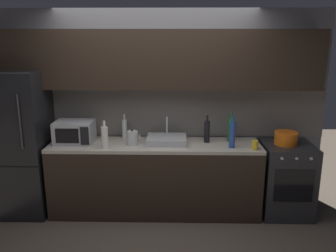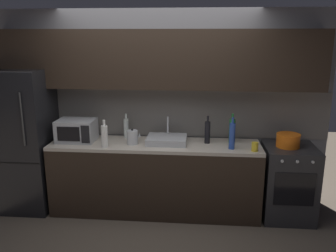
{
  "view_description": "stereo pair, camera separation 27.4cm",
  "coord_description": "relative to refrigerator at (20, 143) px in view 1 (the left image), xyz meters",
  "views": [
    {
      "loc": [
        0.25,
        -3.19,
        2.18
      ],
      "look_at": [
        0.16,
        0.9,
        1.12
      ],
      "focal_mm": 37.65,
      "sensor_mm": 36.0,
      "label": 1
    },
    {
      "loc": [
        0.52,
        -3.18,
        2.18
      ],
      "look_at": [
        0.16,
        0.9,
        1.12
      ],
      "focal_mm": 37.65,
      "sensor_mm": 36.0,
      "label": 2
    }
  ],
  "objects": [
    {
      "name": "wine_bottle_clear",
      "position": [
        1.26,
        0.22,
        0.14
      ],
      "size": [
        0.07,
        0.07,
        0.32
      ],
      "color": "silver",
      "rests_on": "counter_run"
    },
    {
      "name": "wine_bottle_green",
      "position": [
        2.6,
        0.11,
        0.16
      ],
      "size": [
        0.07,
        0.07,
        0.36
      ],
      "color": "#1E6B2D",
      "rests_on": "counter_run"
    },
    {
      "name": "kettle",
      "position": [
        1.4,
        -0.05,
        0.09
      ],
      "size": [
        0.17,
        0.13,
        0.19
      ],
      "color": "#B7BABF",
      "rests_on": "counter_run"
    },
    {
      "name": "wine_bottle_white",
      "position": [
        1.09,
        -0.19,
        0.14
      ],
      "size": [
        0.08,
        0.08,
        0.33
      ],
      "color": "silver",
      "rests_on": "counter_run"
    },
    {
      "name": "wine_bottle_dark",
      "position": [
        2.3,
        0.07,
        0.15
      ],
      "size": [
        0.07,
        0.07,
        0.34
      ],
      "color": "black",
      "rests_on": "counter_run"
    },
    {
      "name": "microwave",
      "position": [
        0.68,
        0.02,
        0.14
      ],
      "size": [
        0.46,
        0.35,
        0.27
      ],
      "color": "#A8AAAF",
      "rests_on": "counter_run"
    },
    {
      "name": "refrigerator",
      "position": [
        0.0,
        0.0,
        0.0
      ],
      "size": [
        0.68,
        0.69,
        1.78
      ],
      "color": "black",
      "rests_on": "ground"
    },
    {
      "name": "back_wall",
      "position": [
        1.66,
        0.3,
        0.66
      ],
      "size": [
        4.3,
        0.44,
        2.5
      ],
      "color": "slate",
      "rests_on": "ground"
    },
    {
      "name": "oven_range",
      "position": [
        3.28,
        -0.0,
        -0.44
      ],
      "size": [
        0.6,
        0.62,
        0.9
      ],
      "color": "#232326",
      "rests_on": "ground"
    },
    {
      "name": "sink_basin",
      "position": [
        1.8,
        0.03,
        0.05
      ],
      "size": [
        0.48,
        0.38,
        0.3
      ],
      "color": "#ADAFB5",
      "rests_on": "counter_run"
    },
    {
      "name": "mug_yellow",
      "position": [
        2.83,
        -0.2,
        0.06
      ],
      "size": [
        0.07,
        0.07,
        0.1
      ],
      "primitive_type": "cylinder",
      "color": "gold",
      "rests_on": "counter_run"
    },
    {
      "name": "cooking_pot",
      "position": [
        3.24,
        0.0,
        0.09
      ],
      "size": [
        0.28,
        0.28,
        0.16
      ],
      "color": "orange",
      "rests_on": "oven_range"
    },
    {
      "name": "ground_plane",
      "position": [
        1.66,
        -0.9,
        -0.89
      ],
      "size": [
        10.0,
        10.0,
        0.0
      ],
      "primitive_type": "plane",
      "color": "#4C4238"
    },
    {
      "name": "counter_run",
      "position": [
        1.66,
        0.0,
        -0.44
      ],
      "size": [
        2.56,
        0.6,
        0.9
      ],
      "color": "black",
      "rests_on": "ground"
    },
    {
      "name": "wine_bottle_blue",
      "position": [
        2.58,
        -0.14,
        0.17
      ],
      "size": [
        0.07,
        0.07,
        0.38
      ],
      "color": "#234299",
      "rests_on": "counter_run"
    }
  ]
}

